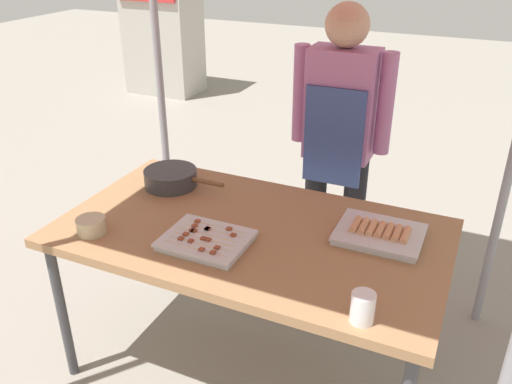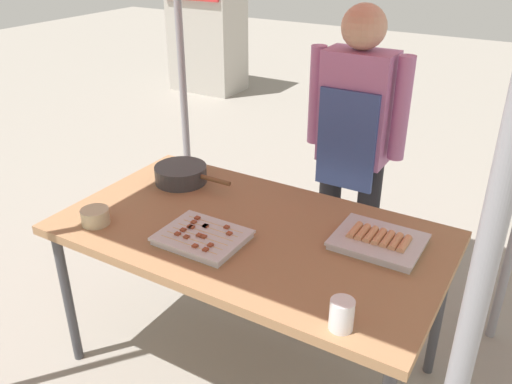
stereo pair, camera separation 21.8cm
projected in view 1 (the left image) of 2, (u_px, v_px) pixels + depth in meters
The scene contains 9 objects.
ground_plane at pixel (252, 364), 2.55m from camera, with size 18.00×18.00×0.00m, color gray.
stall_table at pixel (251, 240), 2.24m from camera, with size 1.60×0.90×0.75m.
tray_grilled_sausages at pixel (380, 234), 2.14m from camera, with size 0.34×0.28×0.05m.
tray_meat_skewers at pixel (206, 240), 2.10m from camera, with size 0.33×0.27×0.04m.
cooking_wok at pixel (171, 177), 2.56m from camera, with size 0.41×0.25×0.08m.
condiment_bowl at pixel (91, 226), 2.17m from camera, with size 0.12×0.12×0.07m, color #BFB28C.
drink_cup_near_edge at pixel (363, 308), 1.68m from camera, with size 0.08×0.08×0.11m, color white.
vendor_woman at pixel (339, 132), 2.75m from camera, with size 0.52×0.23×1.57m.
neighbor_stall_left at pixel (162, 25), 6.35m from camera, with size 0.84×0.58×1.61m.
Camera 1 is at (0.81, -1.73, 1.88)m, focal length 37.41 mm.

